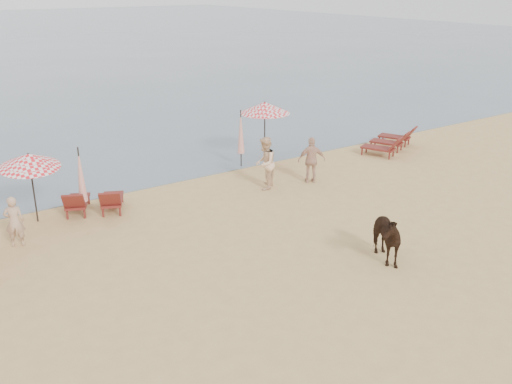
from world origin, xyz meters
TOP-DOWN VIEW (x-y plane):
  - ground at (0.00, 0.00)m, footprint 120.00×120.00m
  - lounger_cluster_left at (-3.91, 8.79)m, footprint 2.36×2.32m
  - lounger_cluster_right at (9.77, 8.46)m, footprint 3.31×2.73m
  - umbrella_open_left_b at (-5.68, 9.16)m, footprint 1.86×1.90m
  - umbrella_open_right at (4.10, 10.39)m, footprint 2.10×2.10m
  - umbrella_closed_left at (-4.31, 8.61)m, footprint 0.29×0.29m
  - umbrella_closed_right at (2.85, 10.29)m, footprint 0.29×0.29m
  - cow at (1.50, 1.04)m, footprint 1.37×1.92m
  - beachgoer_left at (-6.63, 7.66)m, footprint 0.65×0.53m
  - beachgoer_right_a at (2.15, 7.58)m, footprint 1.20×1.19m
  - beachgoer_right_b at (4.01, 7.15)m, footprint 1.12×0.88m

SIDE VIEW (x-z plane):
  - ground at x=0.00m, z-range 0.00..0.00m
  - lounger_cluster_right at x=9.77m, z-range 0.12..0.75m
  - lounger_cluster_left at x=-3.91m, z-range 0.13..0.77m
  - cow at x=1.50m, z-range 0.00..1.48m
  - beachgoer_left at x=-6.63m, z-range 0.00..1.53m
  - beachgoer_right_b at x=4.01m, z-range 0.00..1.77m
  - beachgoer_right_a at x=2.15m, z-range 0.00..1.95m
  - umbrella_closed_right at x=2.85m, z-range 0.27..2.66m
  - umbrella_closed_left at x=-4.31m, z-range 0.27..2.66m
  - umbrella_open_left_b at x=-5.68m, z-range 0.87..3.24m
  - umbrella_open_right at x=4.10m, z-range 1.03..3.59m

